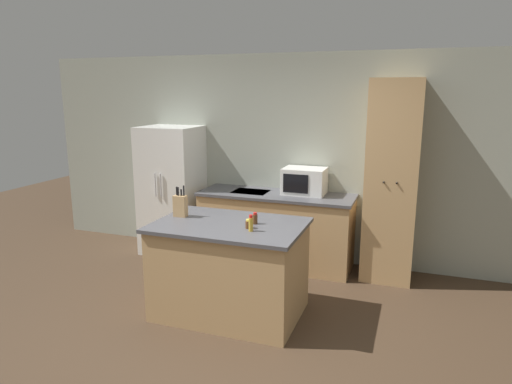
{
  "coord_description": "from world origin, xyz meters",
  "views": [
    {
      "loc": [
        1.44,
        -3.24,
        2.15
      ],
      "look_at": [
        -0.22,
        1.4,
        1.05
      ],
      "focal_mm": 32.0,
      "sensor_mm": 36.0,
      "label": 1
    }
  ],
  "objects_px": {
    "spice_bottle_short_red": "(255,219)",
    "spice_bottle_amber_oil": "(251,224)",
    "pantry_cabinet": "(392,182)",
    "microwave": "(304,181)",
    "knife_block": "(180,205)",
    "refrigerator": "(172,190)",
    "spice_bottle_tall_dark": "(249,224)"
  },
  "relations": [
    {
      "from": "pantry_cabinet",
      "to": "knife_block",
      "type": "distance_m",
      "value": 2.38
    },
    {
      "from": "refrigerator",
      "to": "spice_bottle_short_red",
      "type": "bearing_deg",
      "value": -38.62
    },
    {
      "from": "pantry_cabinet",
      "to": "spice_bottle_short_red",
      "type": "relative_size",
      "value": 20.51
    },
    {
      "from": "pantry_cabinet",
      "to": "spice_bottle_short_red",
      "type": "distance_m",
      "value": 1.8
    },
    {
      "from": "knife_block",
      "to": "spice_bottle_short_red",
      "type": "height_order",
      "value": "knife_block"
    },
    {
      "from": "pantry_cabinet",
      "to": "spice_bottle_short_red",
      "type": "xyz_separation_m",
      "value": [
        -1.14,
        -1.37,
        -0.17
      ]
    },
    {
      "from": "pantry_cabinet",
      "to": "spice_bottle_tall_dark",
      "type": "height_order",
      "value": "pantry_cabinet"
    },
    {
      "from": "knife_block",
      "to": "spice_bottle_tall_dark",
      "type": "bearing_deg",
      "value": -10.55
    },
    {
      "from": "refrigerator",
      "to": "spice_bottle_short_red",
      "type": "relative_size",
      "value": 15.22
    },
    {
      "from": "pantry_cabinet",
      "to": "spice_bottle_amber_oil",
      "type": "relative_size",
      "value": 15.1
    },
    {
      "from": "spice_bottle_short_red",
      "to": "knife_block",
      "type": "bearing_deg",
      "value": -179.56
    },
    {
      "from": "microwave",
      "to": "spice_bottle_tall_dark",
      "type": "height_order",
      "value": "microwave"
    },
    {
      "from": "spice_bottle_short_red",
      "to": "refrigerator",
      "type": "bearing_deg",
      "value": 141.38
    },
    {
      "from": "microwave",
      "to": "spice_bottle_short_red",
      "type": "relative_size",
      "value": 4.56
    },
    {
      "from": "microwave",
      "to": "knife_block",
      "type": "distance_m",
      "value": 1.7
    },
    {
      "from": "knife_block",
      "to": "spice_bottle_short_red",
      "type": "relative_size",
      "value": 2.83
    },
    {
      "from": "microwave",
      "to": "spice_bottle_amber_oil",
      "type": "bearing_deg",
      "value": -92.77
    },
    {
      "from": "knife_block",
      "to": "spice_bottle_amber_oil",
      "type": "height_order",
      "value": "knife_block"
    },
    {
      "from": "refrigerator",
      "to": "spice_bottle_tall_dark",
      "type": "height_order",
      "value": "refrigerator"
    },
    {
      "from": "microwave",
      "to": "spice_bottle_short_red",
      "type": "height_order",
      "value": "microwave"
    },
    {
      "from": "knife_block",
      "to": "spice_bottle_short_red",
      "type": "distance_m",
      "value": 0.79
    },
    {
      "from": "microwave",
      "to": "knife_block",
      "type": "bearing_deg",
      "value": -122.36
    },
    {
      "from": "refrigerator",
      "to": "knife_block",
      "type": "height_order",
      "value": "refrigerator"
    },
    {
      "from": "knife_block",
      "to": "pantry_cabinet",
      "type": "bearing_deg",
      "value": 35.48
    },
    {
      "from": "knife_block",
      "to": "spice_bottle_short_red",
      "type": "bearing_deg",
      "value": 0.44
    },
    {
      "from": "spice_bottle_short_red",
      "to": "spice_bottle_amber_oil",
      "type": "xyz_separation_m",
      "value": [
        0.04,
        -0.23,
        0.02
      ]
    },
    {
      "from": "refrigerator",
      "to": "microwave",
      "type": "distance_m",
      "value": 1.8
    },
    {
      "from": "refrigerator",
      "to": "pantry_cabinet",
      "type": "xyz_separation_m",
      "value": [
        2.81,
        0.05,
        0.29
      ]
    },
    {
      "from": "pantry_cabinet",
      "to": "knife_block",
      "type": "relative_size",
      "value": 7.24
    },
    {
      "from": "microwave",
      "to": "spice_bottle_tall_dark",
      "type": "xyz_separation_m",
      "value": [
        -0.13,
        -1.58,
        -0.11
      ]
    },
    {
      "from": "microwave",
      "to": "spice_bottle_short_red",
      "type": "xyz_separation_m",
      "value": [
        -0.12,
        -1.43,
        -0.1
      ]
    },
    {
      "from": "refrigerator",
      "to": "pantry_cabinet",
      "type": "relative_size",
      "value": 0.74
    }
  ]
}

